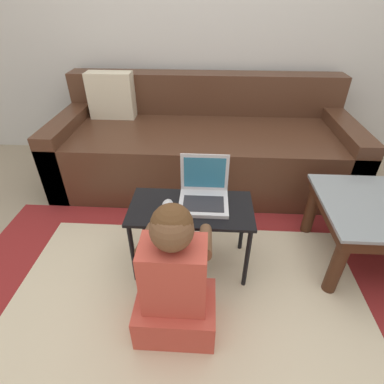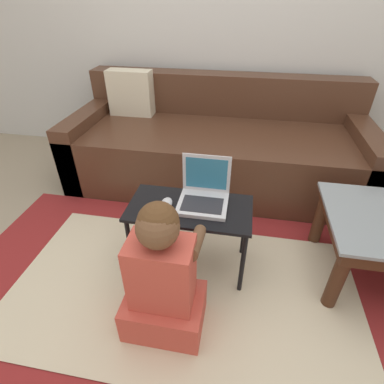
% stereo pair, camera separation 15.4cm
% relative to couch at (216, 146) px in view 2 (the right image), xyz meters
% --- Properties ---
extents(ground_plane, '(16.00, 16.00, 0.00)m').
position_rel_couch_xyz_m(ground_plane, '(-0.02, -1.21, -0.28)').
color(ground_plane, gray).
extents(wall_back, '(9.00, 0.06, 2.50)m').
position_rel_couch_xyz_m(wall_back, '(-0.02, 0.51, 0.97)').
color(wall_back, silver).
rests_on(wall_back, ground_plane).
extents(area_rug, '(2.55, 1.40, 0.01)m').
position_rel_couch_xyz_m(area_rug, '(-0.03, -1.23, -0.28)').
color(area_rug, maroon).
rests_on(area_rug, ground_plane).
extents(couch, '(2.27, 0.95, 0.81)m').
position_rel_couch_xyz_m(couch, '(0.00, 0.00, 0.00)').
color(couch, '#4C2D1E').
rests_on(couch, ground_plane).
extents(laptop_desk, '(0.64, 0.33, 0.42)m').
position_rel_couch_xyz_m(laptop_desk, '(-0.03, -1.03, 0.08)').
color(laptop_desk, black).
rests_on(laptop_desk, ground_plane).
extents(laptop, '(0.25, 0.23, 0.24)m').
position_rel_couch_xyz_m(laptop, '(0.04, -0.98, 0.18)').
color(laptop, silver).
rests_on(laptop, laptop_desk).
extents(computer_mouse, '(0.06, 0.10, 0.04)m').
position_rel_couch_xyz_m(computer_mouse, '(-0.14, -1.05, 0.16)').
color(computer_mouse, silver).
rests_on(computer_mouse, laptop_desk).
extents(person_seated, '(0.36, 0.39, 0.71)m').
position_rel_couch_xyz_m(person_seated, '(-0.07, -1.42, 0.03)').
color(person_seated, '#CC4C3D').
rests_on(person_seated, ground_plane).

